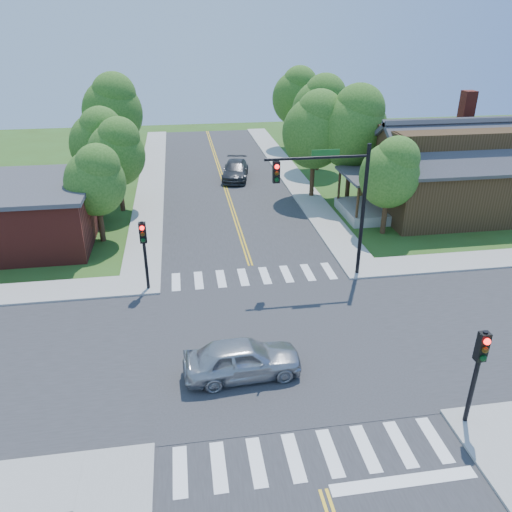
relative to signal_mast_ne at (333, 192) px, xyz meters
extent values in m
plane|color=#335219|center=(-3.91, -5.59, -4.85)|extent=(100.00, 100.00, 0.00)
cube|color=#2D2D30|center=(-3.91, -5.59, -4.83)|extent=(10.00, 90.00, 0.04)
cube|color=#2D2D30|center=(-3.91, -5.59, -4.83)|extent=(90.00, 10.00, 0.04)
cube|color=#2D2D30|center=(-3.91, -5.59, -4.85)|extent=(10.20, 10.20, 0.06)
cube|color=#9E9B93|center=(2.19, 19.41, -4.78)|extent=(2.20, 40.00, 0.14)
cube|color=#9E9B93|center=(-10.01, 19.41, -4.78)|extent=(2.20, 40.00, 0.14)
cube|color=white|center=(-8.11, 0.61, -4.80)|extent=(0.45, 2.00, 0.01)
cube|color=white|center=(-6.91, 0.61, -4.80)|extent=(0.45, 2.00, 0.01)
cube|color=white|center=(-5.71, 0.61, -4.80)|extent=(0.45, 2.00, 0.01)
cube|color=white|center=(-4.51, 0.61, -4.80)|extent=(0.45, 2.00, 0.01)
cube|color=white|center=(-3.31, 0.61, -4.80)|extent=(0.45, 2.00, 0.01)
cube|color=white|center=(-2.11, 0.61, -4.80)|extent=(0.45, 2.00, 0.01)
cube|color=white|center=(-0.91, 0.61, -4.80)|extent=(0.45, 2.00, 0.01)
cube|color=white|center=(0.29, 0.61, -4.80)|extent=(0.45, 2.00, 0.01)
cube|color=white|center=(-8.11, -11.79, -4.80)|extent=(0.45, 2.00, 0.01)
cube|color=white|center=(-6.91, -11.79, -4.80)|extent=(0.45, 2.00, 0.01)
cube|color=white|center=(-5.71, -11.79, -4.80)|extent=(0.45, 2.00, 0.01)
cube|color=white|center=(-4.51, -11.79, -4.80)|extent=(0.45, 2.00, 0.01)
cube|color=white|center=(-3.31, -11.79, -4.80)|extent=(0.45, 2.00, 0.01)
cube|color=white|center=(-2.11, -11.79, -4.80)|extent=(0.45, 2.00, 0.01)
cube|color=white|center=(-0.91, -11.79, -4.80)|extent=(0.45, 2.00, 0.01)
cube|color=white|center=(0.29, -11.79, -4.80)|extent=(0.45, 2.00, 0.01)
cube|color=gold|center=(-4.01, 20.66, -4.80)|extent=(0.10, 37.50, 0.01)
cube|color=gold|center=(-3.81, 20.66, -4.80)|extent=(0.10, 37.50, 0.01)
cube|color=white|center=(-1.41, -13.19, -4.85)|extent=(4.60, 0.45, 0.09)
cylinder|color=black|center=(1.69, 0.01, -1.25)|extent=(0.20, 0.20, 7.20)
cylinder|color=black|center=(-0.91, 0.01, 1.75)|extent=(5.20, 0.14, 0.14)
cube|color=#19591E|center=(-0.51, -0.04, 2.00)|extent=(1.40, 0.04, 0.30)
cube|color=black|center=(-2.91, 0.01, 1.12)|extent=(0.34, 0.28, 1.05)
sphere|color=#FF0C0C|center=(-2.91, -0.16, 1.44)|extent=(0.22, 0.22, 0.22)
sphere|color=#3F2605|center=(-2.91, -0.16, 1.12)|extent=(0.22, 0.22, 0.22)
sphere|color=#05330F|center=(-2.91, -0.16, 0.80)|extent=(0.22, 0.22, 0.22)
cylinder|color=black|center=(1.69, -11.19, -2.95)|extent=(0.16, 0.16, 3.80)
cube|color=black|center=(1.69, -11.19, -1.63)|extent=(0.34, 0.28, 1.05)
sphere|color=#FF0C0C|center=(1.69, -11.36, -1.31)|extent=(0.22, 0.22, 0.22)
sphere|color=#3F2605|center=(1.69, -11.36, -1.63)|extent=(0.22, 0.22, 0.22)
sphere|color=#05330F|center=(1.69, -11.36, -1.95)|extent=(0.22, 0.22, 0.22)
cylinder|color=black|center=(-9.51, 0.01, -2.95)|extent=(0.16, 0.16, 3.80)
cube|color=black|center=(-9.51, 0.01, -1.63)|extent=(0.34, 0.28, 1.05)
sphere|color=#FF0C0C|center=(-9.51, -0.16, -1.31)|extent=(0.22, 0.22, 0.22)
sphere|color=#3F2605|center=(-9.51, -0.16, -1.63)|extent=(0.22, 0.22, 0.22)
sphere|color=#05330F|center=(-9.51, -0.16, -1.95)|extent=(0.22, 0.22, 0.22)
cube|color=#342412|center=(11.29, 8.61, -2.85)|extent=(10.00, 8.00, 4.00)
cube|color=#9E9B93|center=(4.99, 8.61, -4.50)|extent=(2.60, 4.50, 0.70)
cylinder|color=#342412|center=(3.89, 6.61, -3.25)|extent=(0.18, 0.18, 2.50)
cylinder|color=#342412|center=(3.89, 10.61, -3.25)|extent=(0.18, 0.18, 2.50)
cube|color=#38383D|center=(4.99, 8.61, -1.90)|extent=(2.80, 4.80, 0.18)
cube|color=maroon|center=(13.79, 12.11, -1.30)|extent=(0.90, 0.90, 7.11)
cube|color=maroon|center=(-18.11, 7.61, -3.10)|extent=(10.00, 8.00, 3.50)
cube|color=#38383D|center=(-18.11, 7.61, -1.25)|extent=(10.40, 8.40, 0.25)
cylinder|color=#382314|center=(5.31, 5.40, -3.67)|extent=(0.34, 0.34, 2.36)
ellipsoid|color=#244E17|center=(5.31, 5.40, -0.99)|extent=(3.73, 3.55, 4.11)
sphere|color=#244E17|center=(5.61, 5.20, 0.13)|extent=(2.74, 2.74, 2.74)
cylinder|color=#382314|center=(5.11, 12.22, -3.24)|extent=(0.34, 0.34, 3.22)
ellipsoid|color=#244E17|center=(5.11, 12.22, 0.40)|extent=(5.08, 4.83, 5.59)
sphere|color=#244E17|center=(5.41, 12.02, 1.92)|extent=(3.73, 3.73, 3.73)
cylinder|color=#382314|center=(5.02, 20.66, -3.27)|extent=(0.34, 0.34, 3.17)
ellipsoid|color=#244E17|center=(5.02, 20.66, 0.32)|extent=(5.00, 4.75, 5.51)
sphere|color=#244E17|center=(5.32, 20.46, 1.82)|extent=(3.67, 3.67, 3.67)
cylinder|color=#382314|center=(4.88, 29.53, -3.29)|extent=(0.34, 0.34, 3.13)
ellipsoid|color=#244E17|center=(4.88, 29.53, 0.26)|extent=(4.94, 4.70, 5.44)
sphere|color=#244E17|center=(5.18, 29.33, 1.74)|extent=(3.62, 3.62, 3.62)
cylinder|color=#382314|center=(-12.59, 6.92, -3.70)|extent=(0.34, 0.34, 2.30)
ellipsoid|color=#244E17|center=(-12.59, 6.92, -1.09)|extent=(3.64, 3.45, 4.00)
sphere|color=#244E17|center=(-12.29, 6.72, 0.00)|extent=(2.67, 2.67, 2.67)
cylinder|color=#382314|center=(-13.23, 14.52, -3.52)|extent=(0.34, 0.34, 2.66)
ellipsoid|color=#244E17|center=(-13.23, 14.52, -0.52)|extent=(4.19, 3.98, 4.61)
sphere|color=#244E17|center=(-12.93, 14.32, 0.74)|extent=(3.07, 3.07, 3.07)
cylinder|color=#382314|center=(-12.96, 22.45, -3.23)|extent=(0.34, 0.34, 3.25)
ellipsoid|color=#244E17|center=(-12.96, 22.45, 0.45)|extent=(5.13, 4.87, 5.64)
sphere|color=#244E17|center=(-12.66, 22.25, 1.99)|extent=(3.76, 3.76, 3.76)
cylinder|color=#382314|center=(-13.02, 31.00, -3.67)|extent=(0.34, 0.34, 2.36)
ellipsoid|color=#244E17|center=(-13.02, 31.00, -1.00)|extent=(3.73, 3.54, 4.10)
sphere|color=#244E17|center=(-12.72, 30.80, 0.12)|extent=(2.74, 2.74, 2.74)
cylinder|color=#382314|center=(2.53, 13.18, -3.33)|extent=(0.34, 0.34, 3.04)
ellipsoid|color=#244E17|center=(2.53, 13.18, 0.11)|extent=(4.80, 4.56, 5.28)
sphere|color=#244E17|center=(2.83, 12.98, 1.55)|extent=(3.52, 3.52, 3.52)
cylinder|color=#382314|center=(-11.82, 12.34, -3.59)|extent=(0.34, 0.34, 2.52)
ellipsoid|color=#244E17|center=(-11.82, 12.34, -0.75)|extent=(3.97, 3.77, 4.37)
sphere|color=#244E17|center=(-11.52, 12.14, 0.44)|extent=(2.91, 2.91, 2.91)
imported|color=#B1B4B8|center=(-5.60, -7.49, -4.07)|extent=(2.32, 4.77, 1.56)
imported|color=#323438|center=(-2.79, 18.83, -4.10)|extent=(3.96, 5.91, 1.49)
camera|label=1|loc=(-7.48, -23.04, 7.88)|focal=35.00mm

